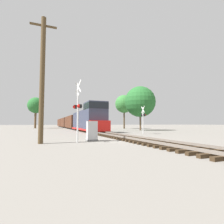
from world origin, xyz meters
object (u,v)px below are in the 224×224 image
crossing_signal_near (78,108)px  tree_mid_background (124,104)px  freight_train (70,122)px  tree_far_right (140,102)px  tree_deep_background (36,105)px  relay_cabinet (92,131)px  crossing_signal_far (143,117)px  utility_pole (42,78)px

crossing_signal_near → tree_mid_background: (18.11, 30.89, 4.28)m
freight_train → tree_mid_background: size_ratio=7.08×
tree_far_right → tree_deep_background: bearing=129.9°
tree_far_right → tree_deep_background: (-20.81, 24.91, 0.87)m
relay_cabinet → tree_deep_background: 43.40m
crossing_signal_far → utility_pole: size_ratio=0.41×
tree_mid_background → tree_deep_background: 26.15m
tree_mid_background → tree_far_right: bearing=-99.9°
freight_train → tree_far_right: (11.19, -22.49, 4.02)m
crossing_signal_near → utility_pole: (-2.44, 0.17, 2.03)m
crossing_signal_far → tree_mid_background: bearing=-14.6°
crossing_signal_near → tree_far_right: (15.93, 18.44, 3.35)m
relay_cabinet → tree_far_right: tree_far_right is taller
crossing_signal_near → tree_deep_background: tree_deep_background is taller
utility_pole → tree_deep_background: 43.31m
tree_far_right → tree_mid_background: tree_mid_background is taller
tree_mid_background → freight_train: bearing=143.1°
tree_far_right → tree_mid_background: size_ratio=0.97×
relay_cabinet → freight_train: bearing=85.1°
crossing_signal_near → utility_pole: 3.18m
crossing_signal_near → tree_far_right: size_ratio=0.50×
crossing_signal_near → tree_far_right: bearing=122.8°
tree_mid_background → tree_deep_background: size_ratio=1.02×
crossing_signal_far → relay_cabinet: (-8.46, -6.24, -1.48)m
crossing_signal_far → tree_far_right: bearing=-23.8°
crossing_signal_far → crossing_signal_near: bearing=130.6°
relay_cabinet → tree_far_right: size_ratio=0.17×
crossing_signal_far → tree_far_right: size_ratio=0.41×
relay_cabinet → utility_pole: bearing=-170.2°
crossing_signal_near → crossing_signal_far: 12.04m
utility_pole → tree_mid_background: (20.55, 30.72, 2.25)m
utility_pole → crossing_signal_far: bearing=29.5°
crossing_signal_far → utility_pole: bearing=124.1°
freight_train → tree_mid_background: tree_mid_background is taller
crossing_signal_near → crossing_signal_far: bearing=109.5°
crossing_signal_near → tree_deep_background: 43.83m
tree_mid_background → tree_deep_background: bearing=151.5°
relay_cabinet → tree_deep_background: size_ratio=0.17×
relay_cabinet → utility_pole: size_ratio=0.18×
tree_mid_background → crossing_signal_far: bearing=-109.3°
relay_cabinet → tree_mid_background: size_ratio=0.17×
relay_cabinet → crossing_signal_far: bearing=36.4°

